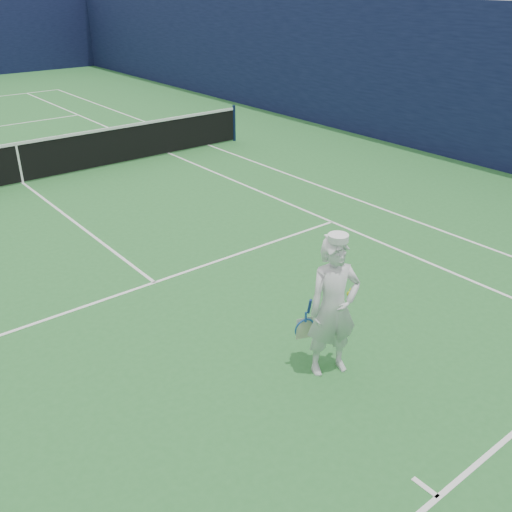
% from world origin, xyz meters
% --- Properties ---
extents(ground, '(80.00, 80.00, 0.00)m').
position_xyz_m(ground, '(0.00, 0.00, 0.00)').
color(ground, '#296E2F').
rests_on(ground, ground).
extents(court_markings, '(11.03, 23.83, 0.01)m').
position_xyz_m(court_markings, '(0.00, 0.00, 0.00)').
color(court_markings, white).
rests_on(court_markings, ground).
extents(windscreen_fence, '(20.12, 36.12, 4.00)m').
position_xyz_m(windscreen_fence, '(0.00, 0.00, 2.00)').
color(windscreen_fence, '#0D1233').
rests_on(windscreen_fence, ground).
extents(tennis_net, '(12.88, 0.09, 1.07)m').
position_xyz_m(tennis_net, '(0.00, 0.00, 0.55)').
color(tennis_net, '#141E4C').
rests_on(tennis_net, ground).
extents(tennis_player, '(0.77, 0.69, 1.88)m').
position_xyz_m(tennis_player, '(0.61, -9.80, 0.92)').
color(tennis_player, silver).
rests_on(tennis_player, ground).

